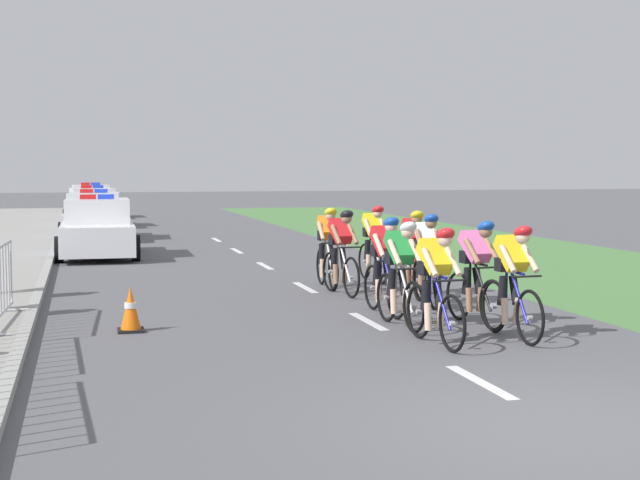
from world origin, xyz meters
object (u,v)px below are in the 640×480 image
at_px(cyclist_fourth, 476,271).
at_px(police_car_third, 92,209).
at_px(cyclist_sixth, 427,258).
at_px(traffic_cone_near, 131,309).
at_px(cyclist_eighth, 413,252).
at_px(police_car_second, 94,218).
at_px(cyclist_tenth, 373,242).
at_px(crowd_barrier_rear, 0,285).
at_px(cyclist_second, 513,280).
at_px(police_car_nearest, 98,230).
at_px(cyclist_lead, 436,284).
at_px(cyclist_fifth, 385,264).
at_px(cyclist_third, 400,273).
at_px(cyclist_seventh, 341,251).
at_px(cyclist_ninth, 327,246).

height_order(cyclist_fourth, police_car_third, police_car_third).
relative_size(cyclist_sixth, traffic_cone_near, 2.69).
height_order(cyclist_eighth, police_car_second, police_car_second).
relative_size(cyclist_tenth, police_car_second, 0.38).
bearing_deg(traffic_cone_near, crowd_barrier_rear, 164.82).
height_order(cyclist_second, police_car_third, police_car_third).
xyz_separation_m(police_car_second, crowd_barrier_rear, (-1.48, -16.70, -0.03)).
height_order(cyclist_sixth, traffic_cone_near, cyclist_sixth).
bearing_deg(police_car_nearest, police_car_second, 90.01).
distance_m(cyclist_lead, cyclist_fourth, 1.68).
bearing_deg(cyclist_eighth, cyclist_fourth, -93.45).
distance_m(cyclist_fifth, traffic_cone_near, 3.95).
height_order(police_car_second, traffic_cone_near, police_car_second).
relative_size(cyclist_tenth, crowd_barrier_rear, 0.74).
height_order(cyclist_fourth, cyclist_eighth, same).
xyz_separation_m(cyclist_third, traffic_cone_near, (-3.73, 0.60, -0.48)).
bearing_deg(cyclist_seventh, cyclist_second, -77.67).
distance_m(cyclist_fourth, police_car_third, 25.11).
relative_size(cyclist_third, traffic_cone_near, 2.69).
distance_m(cyclist_lead, crowd_barrier_rear, 5.99).
distance_m(cyclist_seventh, cyclist_tenth, 2.00).
bearing_deg(cyclist_sixth, cyclist_fifth, -142.86).
height_order(cyclist_third, cyclist_fourth, same).
bearing_deg(police_car_second, cyclist_tenth, -67.52).
xyz_separation_m(cyclist_second, police_car_nearest, (-5.13, 13.06, -0.11)).
bearing_deg(police_car_nearest, cyclist_fourth, -66.90).
relative_size(cyclist_third, cyclist_eighth, 1.00).
bearing_deg(cyclist_fourth, cyclist_seventh, 105.47).
bearing_deg(cyclist_fourth, cyclist_eighth, 86.55).
bearing_deg(cyclist_third, police_car_third, 99.27).
bearing_deg(traffic_cone_near, cyclist_eighth, 25.70).
relative_size(cyclist_lead, cyclist_second, 1.00).
relative_size(cyclist_eighth, crowd_barrier_rear, 0.74).
height_order(cyclist_lead, police_car_nearest, police_car_nearest).
bearing_deg(cyclist_seventh, cyclist_tenth, 55.56).
height_order(cyclist_third, crowd_barrier_rear, cyclist_third).
bearing_deg(cyclist_second, cyclist_ninth, 100.16).
height_order(cyclist_lead, cyclist_second, same).
distance_m(cyclist_lead, cyclist_third, 1.38).
height_order(cyclist_seventh, traffic_cone_near, cyclist_seventh).
bearing_deg(cyclist_third, police_car_second, 102.67).
height_order(police_car_nearest, police_car_second, same).
height_order(cyclist_seventh, crowd_barrier_rear, cyclist_seventh).
distance_m(cyclist_second, cyclist_seventh, 4.83).
xyz_separation_m(cyclist_sixth, police_car_nearest, (-5.12, 9.94, -0.11)).
distance_m(cyclist_lead, traffic_cone_near, 4.25).
bearing_deg(cyclist_second, cyclist_fourth, 91.60).
distance_m(cyclist_fourth, police_car_second, 18.61).
xyz_separation_m(cyclist_tenth, police_car_third, (-5.23, 19.33, -0.11)).
bearing_deg(cyclist_third, cyclist_second, -47.05).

